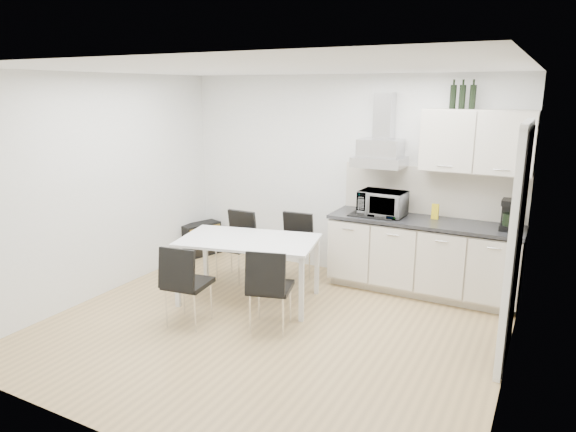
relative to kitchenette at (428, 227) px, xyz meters
name	(u,v)px	position (x,y,z in m)	size (l,w,h in m)	color
ground	(268,329)	(-1.19, -1.73, -0.83)	(4.50, 4.50, 0.00)	tan
wall_back	(343,177)	(-1.19, 0.27, 0.47)	(4.50, 0.10, 2.60)	white
wall_front	(111,268)	(-1.19, -3.73, 0.47)	(4.50, 0.10, 2.60)	white
wall_left	(101,187)	(-3.44, -1.73, 0.47)	(0.10, 4.00, 2.60)	white
wall_right	(517,237)	(1.06, -1.73, 0.47)	(0.10, 4.00, 2.60)	white
ceiling	(266,68)	(-1.19, -1.73, 1.77)	(4.50, 4.50, 0.00)	white
doorway	(514,248)	(1.02, -1.18, 0.22)	(0.08, 1.04, 2.10)	white
kitchenette	(428,227)	(0.00, 0.00, 0.00)	(2.22, 0.64, 2.52)	beige
dining_table	(249,245)	(-1.76, -1.19, -0.15)	(1.70, 1.20, 0.75)	white
chair_far_left	(235,247)	(-2.29, -0.69, -0.39)	(0.44, 0.50, 0.88)	black
chair_far_right	(293,249)	(-1.58, -0.44, -0.39)	(0.44, 0.50, 0.88)	black
chair_near_left	(188,284)	(-1.99, -2.01, -0.39)	(0.44, 0.50, 0.88)	black
chair_near_right	(270,288)	(-1.17, -1.71, -0.39)	(0.44, 0.50, 0.88)	black
guitar_amp	(201,239)	(-3.30, -0.08, -0.59)	(0.43, 0.63, 0.49)	black
floor_speaker	(259,249)	(-2.44, 0.17, -0.68)	(0.18, 0.16, 0.30)	black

